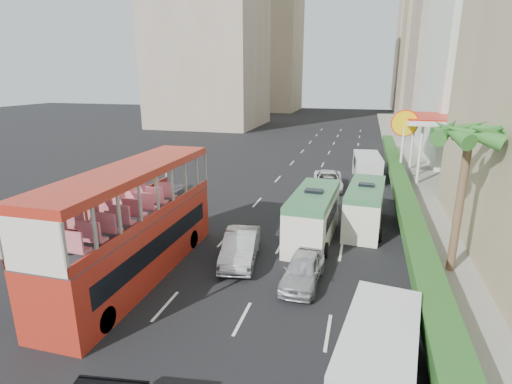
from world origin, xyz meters
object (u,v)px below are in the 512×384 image
(minibus_near, at_px, (313,216))
(car_silver_lane_a, at_px, (241,261))
(van_asset, at_px, (327,189))
(car_silver_lane_b, at_px, (302,283))
(palm_tree, at_px, (460,204))
(double_decker_bus, at_px, (134,224))
(shell_station, at_px, (440,148))
(panel_van_near, at_px, (378,357))
(panel_van_far, at_px, (367,167))
(minibus_far, at_px, (365,207))

(minibus_near, bearing_deg, car_silver_lane_a, -127.66)
(car_silver_lane_a, relative_size, van_asset, 0.89)
(car_silver_lane_b, distance_m, palm_tree, 7.76)
(double_decker_bus, height_order, minibus_near, double_decker_bus)
(van_asset, relative_size, shell_station, 0.62)
(car_silver_lane_a, bearing_deg, double_decker_bus, -155.91)
(double_decker_bus, height_order, panel_van_near, double_decker_bus)
(shell_station, bearing_deg, panel_van_near, -101.65)
(double_decker_bus, distance_m, car_silver_lane_a, 5.49)
(minibus_near, xyz_separation_m, panel_van_far, (2.81, 14.90, -0.30))
(panel_van_near, bearing_deg, panel_van_far, 99.09)
(double_decker_bus, distance_m, palm_tree, 14.39)
(car_silver_lane_a, height_order, minibus_far, minibus_far)
(van_asset, height_order, minibus_far, minibus_far)
(palm_tree, bearing_deg, car_silver_lane_a, -172.24)
(van_asset, height_order, panel_van_near, panel_van_near)
(double_decker_bus, bearing_deg, shell_station, 55.18)
(panel_van_far, bearing_deg, double_decker_bus, -120.05)
(car_silver_lane_a, height_order, panel_van_far, panel_van_far)
(car_silver_lane_a, distance_m, car_silver_lane_b, 3.58)
(car_silver_lane_a, xyz_separation_m, minibus_far, (5.79, 6.23, 1.30))
(double_decker_bus, relative_size, minibus_far, 1.87)
(car_silver_lane_b, height_order, panel_van_far, panel_van_far)
(double_decker_bus, xyz_separation_m, van_asset, (6.95, 17.01, -2.53))
(car_silver_lane_a, relative_size, shell_station, 0.55)
(minibus_near, relative_size, minibus_far, 1.06)
(double_decker_bus, xyz_separation_m, minibus_near, (7.13, 6.23, -1.15))
(double_decker_bus, height_order, car_silver_lane_b, double_decker_bus)
(shell_station, bearing_deg, car_silver_lane_a, -120.41)
(palm_tree, bearing_deg, panel_van_far, 102.71)
(minibus_near, relative_size, shell_station, 0.78)
(car_silver_lane_b, bearing_deg, car_silver_lane_a, 159.92)
(double_decker_bus, height_order, shell_station, shell_station)
(van_asset, xyz_separation_m, minibus_near, (0.18, -10.78, 1.38))
(car_silver_lane_a, bearing_deg, car_silver_lane_b, -32.29)
(minibus_far, height_order, shell_station, shell_station)
(car_silver_lane_b, height_order, van_asset, van_asset)
(minibus_far, xyz_separation_m, panel_van_near, (0.53, -13.12, -0.30))
(car_silver_lane_b, bearing_deg, panel_van_far, 85.62)
(minibus_far, relative_size, palm_tree, 0.92)
(shell_station, bearing_deg, car_silver_lane_b, -111.67)
(car_silver_lane_b, xyz_separation_m, van_asset, (-0.42, 15.74, 0.00))
(double_decker_bus, height_order, palm_tree, palm_tree)
(palm_tree, bearing_deg, minibus_far, 128.77)
(car_silver_lane_b, bearing_deg, shell_station, 71.32)
(double_decker_bus, xyz_separation_m, car_silver_lane_b, (7.37, 1.27, -2.53))
(double_decker_bus, relative_size, panel_van_far, 2.04)
(panel_van_far, bearing_deg, minibus_far, -95.22)
(double_decker_bus, height_order, minibus_far, double_decker_bus)
(van_asset, height_order, panel_van_far, panel_van_far)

